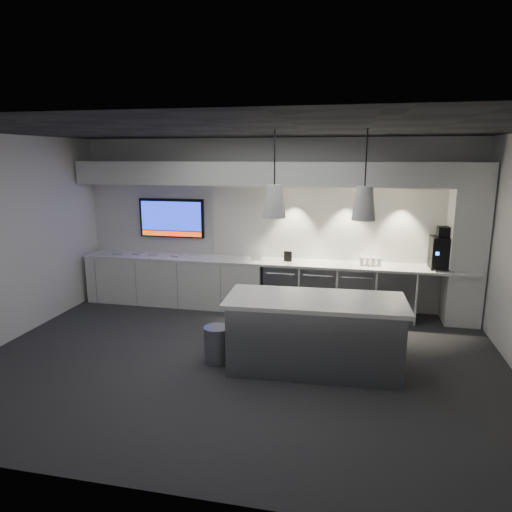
% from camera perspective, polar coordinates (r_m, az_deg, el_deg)
% --- Properties ---
extents(floor, '(7.00, 7.00, 0.00)m').
position_cam_1_polar(floor, '(6.27, -2.10, -13.04)').
color(floor, '#2B2B2D').
rests_on(floor, ground).
extents(ceiling, '(7.00, 7.00, 0.00)m').
position_cam_1_polar(ceiling, '(5.67, -2.35, 15.52)').
color(ceiling, black).
rests_on(ceiling, wall_back).
extents(wall_back, '(7.00, 0.00, 7.00)m').
position_cam_1_polar(wall_back, '(8.19, 2.08, 4.03)').
color(wall_back, white).
rests_on(wall_back, floor).
extents(wall_front, '(7.00, 0.00, 7.00)m').
position_cam_1_polar(wall_front, '(3.50, -12.38, -7.77)').
color(wall_front, white).
rests_on(wall_front, floor).
extents(wall_left, '(0.00, 7.00, 7.00)m').
position_cam_1_polar(wall_left, '(7.45, -29.34, 1.59)').
color(wall_left, white).
rests_on(wall_left, floor).
extents(back_counter, '(6.80, 0.65, 0.04)m').
position_cam_1_polar(back_counter, '(7.99, 1.64, -0.71)').
color(back_counter, white).
rests_on(back_counter, left_base_cabinets).
extents(left_base_cabinets, '(3.30, 0.63, 0.86)m').
position_cam_1_polar(left_base_cabinets, '(8.58, -9.97, -3.07)').
color(left_base_cabinets, white).
rests_on(left_base_cabinets, floor).
extents(fridge_unit_a, '(0.60, 0.61, 0.85)m').
position_cam_1_polar(fridge_unit_a, '(8.07, 3.37, -3.94)').
color(fridge_unit_a, gray).
rests_on(fridge_unit_a, floor).
extents(fridge_unit_b, '(0.60, 0.61, 0.85)m').
position_cam_1_polar(fridge_unit_b, '(8.00, 7.84, -4.17)').
color(fridge_unit_b, gray).
rests_on(fridge_unit_b, floor).
extents(fridge_unit_c, '(0.60, 0.61, 0.85)m').
position_cam_1_polar(fridge_unit_c, '(7.99, 12.36, -4.38)').
color(fridge_unit_c, gray).
rests_on(fridge_unit_c, floor).
extents(fridge_unit_d, '(0.60, 0.61, 0.85)m').
position_cam_1_polar(fridge_unit_d, '(8.02, 16.88, -4.56)').
color(fridge_unit_d, gray).
rests_on(fridge_unit_d, floor).
extents(backsplash, '(4.60, 0.03, 1.30)m').
position_cam_1_polar(backsplash, '(8.05, 10.52, 4.04)').
color(backsplash, white).
rests_on(backsplash, wall_back).
extents(soffit, '(6.90, 0.60, 0.40)m').
position_cam_1_polar(soffit, '(7.82, 1.74, 10.26)').
color(soffit, white).
rests_on(soffit, wall_back).
extents(column, '(0.55, 0.55, 2.60)m').
position_cam_1_polar(column, '(8.01, 24.82, 1.25)').
color(column, white).
rests_on(column, floor).
extents(wall_tv, '(1.25, 0.07, 0.72)m').
position_cam_1_polar(wall_tv, '(8.66, -10.50, 4.68)').
color(wall_tv, black).
rests_on(wall_tv, wall_back).
extents(island, '(2.28, 1.05, 0.95)m').
position_cam_1_polar(island, '(5.93, 7.31, -9.61)').
color(island, gray).
rests_on(island, floor).
extents(bin, '(0.43, 0.43, 0.49)m').
position_cam_1_polar(bin, '(6.18, -4.87, -10.96)').
color(bin, gray).
rests_on(bin, floor).
extents(coffee_machine, '(0.38, 0.55, 0.69)m').
position_cam_1_polar(coffee_machine, '(7.97, 22.29, 0.53)').
color(coffee_machine, black).
rests_on(coffee_machine, back_counter).
extents(sign_black, '(0.14, 0.03, 0.18)m').
position_cam_1_polar(sign_black, '(7.91, 4.01, -0.05)').
color(sign_black, black).
rests_on(sign_black, back_counter).
extents(sign_white, '(0.18, 0.05, 0.14)m').
position_cam_1_polar(sign_white, '(7.95, 0.04, -0.11)').
color(sign_white, white).
rests_on(sign_white, back_counter).
extents(cup_cluster, '(0.35, 0.16, 0.14)m').
position_cam_1_polar(cup_cluster, '(7.85, 14.10, -0.65)').
color(cup_cluster, silver).
rests_on(cup_cluster, back_counter).
extents(tray_a, '(0.20, 0.20, 0.02)m').
position_cam_1_polar(tray_a, '(8.86, -16.93, 0.27)').
color(tray_a, '#B5B5B5').
rests_on(tray_a, back_counter).
extents(tray_b, '(0.18, 0.18, 0.02)m').
position_cam_1_polar(tray_b, '(8.75, -14.51, 0.27)').
color(tray_b, '#B5B5B5').
rests_on(tray_b, back_counter).
extents(tray_c, '(0.20, 0.20, 0.02)m').
position_cam_1_polar(tray_c, '(8.59, -12.74, 0.13)').
color(tray_c, '#B5B5B5').
rests_on(tray_c, back_counter).
extents(tray_d, '(0.19, 0.19, 0.02)m').
position_cam_1_polar(tray_d, '(8.45, -9.95, 0.06)').
color(tray_d, '#B5B5B5').
rests_on(tray_d, back_counter).
extents(pendant_left, '(0.28, 0.28, 1.10)m').
position_cam_1_polar(pendant_left, '(5.59, 2.30, 6.87)').
color(pendant_left, white).
rests_on(pendant_left, ceiling).
extents(pendant_right, '(0.28, 0.28, 1.10)m').
position_cam_1_polar(pendant_right, '(5.51, 13.35, 6.47)').
color(pendant_right, white).
rests_on(pendant_right, ceiling).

